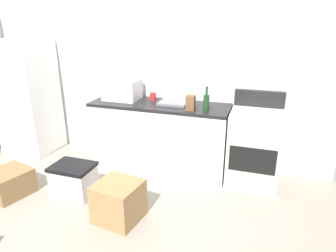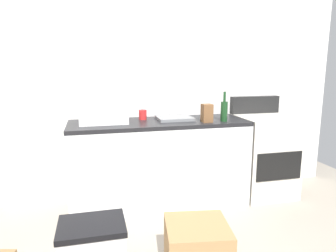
{
  "view_description": "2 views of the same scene",
  "coord_description": "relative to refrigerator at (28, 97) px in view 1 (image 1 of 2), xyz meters",
  "views": [
    {
      "loc": [
        1.58,
        -2.32,
        1.92
      ],
      "look_at": [
        0.65,
        0.49,
        0.87
      ],
      "focal_mm": 32.17,
      "sensor_mm": 36.0,
      "label": 1
    },
    {
      "loc": [
        -0.35,
        -1.81,
        1.45
      ],
      "look_at": [
        0.29,
        0.76,
        0.93
      ],
      "focal_mm": 32.84,
      "sensor_mm": 36.0,
      "label": 2
    }
  ],
  "objects": [
    {
      "name": "microwave",
      "position": [
        1.5,
        0.09,
        0.2
      ],
      "size": [
        0.46,
        0.34,
        0.27
      ],
      "primitive_type": "cube",
      "color": "white",
      "rests_on": "kitchen_counter"
    },
    {
      "name": "kitchen_counter",
      "position": [
        2.05,
        0.05,
        -0.39
      ],
      "size": [
        1.8,
        0.6,
        0.9
      ],
      "color": "silver",
      "rests_on": "ground_plane"
    },
    {
      "name": "cardboard_box_medium",
      "position": [
        0.63,
        -1.15,
        -0.69
      ],
      "size": [
        0.52,
        0.53,
        0.29
      ],
      "primitive_type": "cube",
      "rotation": [
        0.0,
        0.0,
        -0.25
      ],
      "color": "olive",
      "rests_on": "ground_plane"
    },
    {
      "name": "wine_bottle",
      "position": [
        2.69,
        -0.11,
        0.17
      ],
      "size": [
        0.07,
        0.07,
        0.3
      ],
      "color": "#193F1E",
      "rests_on": "kitchen_counter"
    },
    {
      "name": "ground_plane",
      "position": [
        1.75,
        -1.15,
        -0.84
      ],
      "size": [
        6.0,
        6.0,
        0.0
      ],
      "primitive_type": "plane",
      "color": "#9E9384"
    },
    {
      "name": "cardboard_box_large",
      "position": [
        2.05,
        -1.17,
        -0.63
      ],
      "size": [
        0.48,
        0.47,
        0.4
      ],
      "primitive_type": "cube",
      "rotation": [
        0.0,
        0.0,
        -0.15
      ],
      "color": "#A37A4C",
      "rests_on": "ground_plane"
    },
    {
      "name": "stove_oven",
      "position": [
        3.27,
        0.06,
        -0.37
      ],
      "size": [
        0.6,
        0.61,
        1.1
      ],
      "color": "silver",
      "rests_on": "ground_plane"
    },
    {
      "name": "coffee_mug",
      "position": [
        1.91,
        0.19,
        0.11
      ],
      "size": [
        0.08,
        0.08,
        0.1
      ],
      "primitive_type": "cylinder",
      "color": "red",
      "rests_on": "kitchen_counter"
    },
    {
      "name": "storage_bin",
      "position": [
        1.36,
        -0.93,
        -0.64
      ],
      "size": [
        0.46,
        0.36,
        0.38
      ],
      "color": "silver",
      "rests_on": "ground_plane"
    },
    {
      "name": "wall_back",
      "position": [
        1.75,
        0.4,
        0.46
      ],
      "size": [
        5.0,
        0.1,
        2.6
      ],
      "primitive_type": "cube",
      "color": "silver",
      "rests_on": "ground_plane"
    },
    {
      "name": "refrigerator",
      "position": [
        0.0,
        0.0,
        0.0
      ],
      "size": [
        0.68,
        0.66,
        1.67
      ],
      "primitive_type": "cube",
      "color": "white",
      "rests_on": "ground_plane"
    },
    {
      "name": "knife_block",
      "position": [
        2.5,
        -0.12,
        0.15
      ],
      "size": [
        0.1,
        0.1,
        0.18
      ],
      "primitive_type": "cube",
      "color": "brown",
      "rests_on": "kitchen_counter"
    },
    {
      "name": "sink_basin",
      "position": [
        2.23,
        0.1,
        0.08
      ],
      "size": [
        0.36,
        0.32,
        0.03
      ],
      "primitive_type": "cube",
      "color": "slate",
      "rests_on": "kitchen_counter"
    }
  ]
}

